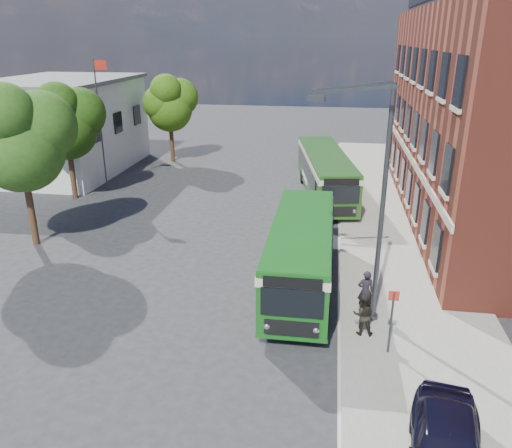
# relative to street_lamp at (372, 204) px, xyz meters

# --- Properties ---
(ground) EXTENTS (120.00, 120.00, 0.00)m
(ground) POSITION_rel_street_lamp_xyz_m (-4.84, 2.00, -4.79)
(ground) COLOR #28282A
(ground) RESTS_ON ground
(pavement) EXTENTS (6.00, 48.00, 0.15)m
(pavement) POSITION_rel_street_lamp_xyz_m (2.16, 10.00, -4.72)
(pavement) COLOR gray
(pavement) RESTS_ON ground
(kerb_line) EXTENTS (0.12, 48.00, 0.01)m
(kerb_line) POSITION_rel_street_lamp_xyz_m (-0.89, 10.00, -4.79)
(kerb_line) COLOR beige
(kerb_line) RESTS_ON ground
(white_building) EXTENTS (9.40, 13.40, 7.30)m
(white_building) POSITION_rel_street_lamp_xyz_m (-22.84, 20.00, -1.13)
(white_building) COLOR silver
(white_building) RESTS_ON ground
(flagpole) EXTENTS (0.95, 0.10, 9.00)m
(flagpole) POSITION_rel_street_lamp_xyz_m (-17.29, 15.00, 0.15)
(flagpole) COLOR #343639
(flagpole) RESTS_ON ground
(street_lamp) EXTENTS (2.96, 2.38, 9.00)m
(street_lamp) POSITION_rel_street_lamp_xyz_m (0.00, 0.00, 0.00)
(street_lamp) COLOR #343639
(street_lamp) RESTS_ON ground
(bus_stop_sign) EXTENTS (0.35, 0.08, 2.52)m
(bus_stop_sign) POSITION_rel_street_lamp_xyz_m (0.76, -2.20, -3.28)
(bus_stop_sign) COLOR #343639
(bus_stop_sign) RESTS_ON ground
(bus_front) EXTENTS (2.67, 9.91, 3.02)m
(bus_front) POSITION_rel_street_lamp_xyz_m (-2.60, 2.38, -2.96)
(bus_front) COLOR #155517
(bus_front) RESTS_ON ground
(bus_rear) EXTENTS (4.53, 12.31, 3.02)m
(bus_rear) POSITION_rel_street_lamp_xyz_m (-1.91, 16.07, -2.96)
(bus_rear) COLOR #224C19
(bus_rear) RESTS_ON ground
(pedestrian_a) EXTENTS (0.70, 0.52, 1.75)m
(pedestrian_a) POSITION_rel_street_lamp_xyz_m (0.07, 0.50, -3.77)
(pedestrian_a) COLOR black
(pedestrian_a) RESTS_ON pavement
(pedestrian_b) EXTENTS (0.80, 0.63, 1.60)m
(pedestrian_b) POSITION_rel_street_lamp_xyz_m (-0.07, -1.18, -3.84)
(pedestrian_b) COLOR black
(pedestrian_b) RESTS_ON pavement
(tree_left) EXTENTS (5.01, 4.76, 8.45)m
(tree_left) POSITION_rel_street_lamp_xyz_m (-16.78, 5.04, 0.94)
(tree_left) COLOR #362213
(tree_left) RESTS_ON ground
(tree_mid) EXTENTS (4.60, 4.37, 7.77)m
(tree_mid) POSITION_rel_street_lamp_xyz_m (-18.64, 12.87, 0.48)
(tree_mid) COLOR #362213
(tree_mid) RESTS_ON ground
(tree_right) EXTENTS (4.44, 4.22, 7.49)m
(tree_right) POSITION_rel_street_lamp_xyz_m (-15.33, 24.16, 0.29)
(tree_right) COLOR #362213
(tree_right) RESTS_ON ground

